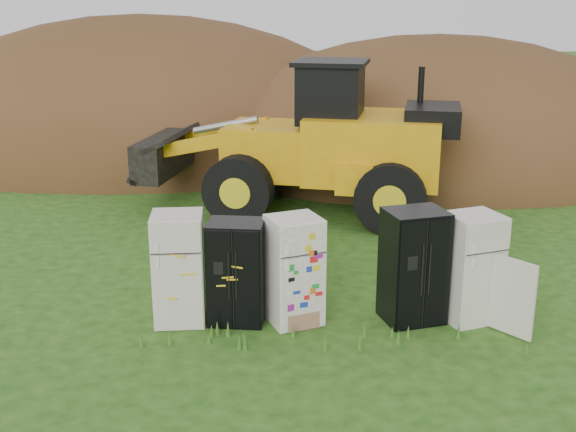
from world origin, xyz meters
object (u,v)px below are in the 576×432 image
Objects in this scene: fridge_open_door at (471,268)px; wheel_loader at (292,138)px; fridge_sticker at (294,270)px; fridge_black_side at (237,272)px; fridge_leftmost at (179,268)px; fridge_black_right at (414,266)px.

wheel_loader reaches higher than fridge_open_door.
fridge_open_door reaches higher than fridge_sticker.
fridge_sticker is at bearing -78.73° from wheel_loader.
fridge_sticker reaches higher than fridge_black_side.
wheel_loader is (-2.82, 6.41, 0.97)m from fridge_open_door.
fridge_leftmost is 0.95m from fridge_black_side.
fridge_sticker is at bearing -5.40° from fridge_leftmost.
fridge_leftmost is at bearing -174.38° from fridge_black_side.
fridge_open_door is (2.94, 0.05, 0.01)m from fridge_sticker.
fridge_black_right reaches higher than fridge_sticker.
fridge_leftmost reaches higher than fridge_sticker.
fridge_black_right is (1.98, 0.05, 0.04)m from fridge_sticker.
fridge_sticker is 0.23× the size of wheel_loader.
fridge_black_side is at bearing 164.65° from fridge_black_right.
fridge_black_side is 6.57m from wheel_loader.
fridge_leftmost is 3.88m from fridge_black_right.
fridge_black_right is 0.24× the size of wheel_loader.
fridge_black_right is (2.93, -0.00, 0.09)m from fridge_black_side.
fridge_black_side is 0.22× the size of wheel_loader.
fridge_leftmost reaches higher than fridge_open_door.
fridge_black_side is 0.94× the size of fridge_open_door.
fridge_black_right is at bearing -61.50° from wheel_loader.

